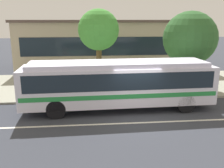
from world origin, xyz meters
name	(u,v)px	position (x,y,z in m)	size (l,w,h in m)	color
ground_plane	(138,117)	(0.00, 0.00, 0.00)	(120.00, 120.00, 0.00)	#353841
sidewalk_slab	(121,84)	(0.00, 6.70, 0.06)	(60.00, 8.00, 0.12)	#999A89
lane_stripe_center	(141,123)	(0.00, -0.80, 0.00)	(56.00, 0.16, 0.01)	silver
transit_bus	(118,82)	(-0.87, 1.36, 1.59)	(10.65, 2.78, 2.72)	silver
pedestrian_waiting_near_sign	(136,82)	(0.50, 3.25, 1.07)	(0.45, 0.45, 1.64)	navy
pedestrian_walking_along_curb	(48,80)	(-5.19, 4.20, 1.12)	(0.45, 0.45, 1.70)	#3C3A43
pedestrian_standing_by_tree	(140,79)	(0.88, 3.76, 1.12)	(0.44, 0.44, 1.70)	#382B2B
street_tree_near_stop	(99,30)	(-1.74, 6.07, 4.21)	(2.94, 2.94, 5.61)	brown
street_tree_mid_block	(190,39)	(4.70, 5.23, 3.66)	(3.82, 3.82, 5.46)	brown
station_building	(109,44)	(-0.30, 14.41, 2.48)	(18.38, 7.57, 4.94)	tan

